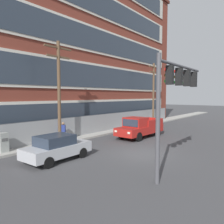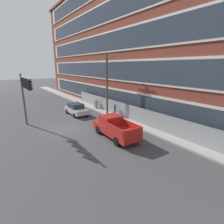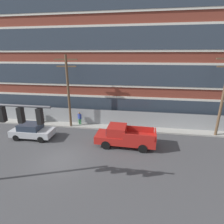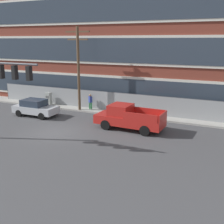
{
  "view_description": "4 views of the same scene",
  "coord_description": "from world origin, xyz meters",
  "px_view_note": "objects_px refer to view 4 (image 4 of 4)",
  "views": [
    {
      "loc": [
        -12.62,
        -7.43,
        3.92
      ],
      "look_at": [
        0.6,
        3.04,
        2.66
      ],
      "focal_mm": 35.0,
      "sensor_mm": 36.0,
      "label": 1
    },
    {
      "loc": [
        17.5,
        -5.88,
        6.58
      ],
      "look_at": [
        4.04,
        3.39,
        2.23
      ],
      "focal_mm": 28.0,
      "sensor_mm": 36.0,
      "label": 2
    },
    {
      "loc": [
        5.99,
        -11.45,
        8.13
      ],
      "look_at": [
        3.82,
        2.49,
        3.48
      ],
      "focal_mm": 28.0,
      "sensor_mm": 36.0,
      "label": 3
    },
    {
      "loc": [
        12.6,
        -16.76,
        6.91
      ],
      "look_at": [
        3.86,
        2.22,
        1.52
      ],
      "focal_mm": 45.0,
      "sensor_mm": 36.0,
      "label": 4
    }
  ],
  "objects_px": {
    "pickup_truck_red": "(128,118)",
    "electrical_cabinet": "(49,99)",
    "sedan_silver": "(35,108)",
    "pedestrian_near_cabinet": "(90,101)",
    "utility_pole_near_corner": "(78,65)"
  },
  "relations": [
    {
      "from": "electrical_cabinet",
      "to": "pedestrian_near_cabinet",
      "type": "relative_size",
      "value": 0.87
    },
    {
      "from": "pickup_truck_red",
      "to": "electrical_cabinet",
      "type": "height_order",
      "value": "pickup_truck_red"
    },
    {
      "from": "utility_pole_near_corner",
      "to": "electrical_cabinet",
      "type": "height_order",
      "value": "utility_pole_near_corner"
    },
    {
      "from": "pickup_truck_red",
      "to": "pedestrian_near_cabinet",
      "type": "height_order",
      "value": "pickup_truck_red"
    },
    {
      "from": "pickup_truck_red",
      "to": "electrical_cabinet",
      "type": "bearing_deg",
      "value": 159.54
    },
    {
      "from": "pickup_truck_red",
      "to": "utility_pole_near_corner",
      "type": "relative_size",
      "value": 0.68
    },
    {
      "from": "electrical_cabinet",
      "to": "pedestrian_near_cabinet",
      "type": "xyz_separation_m",
      "value": [
        5.07,
        0.08,
        0.24
      ]
    },
    {
      "from": "pickup_truck_red",
      "to": "sedan_silver",
      "type": "relative_size",
      "value": 1.33
    },
    {
      "from": "pedestrian_near_cabinet",
      "to": "pickup_truck_red",
      "type": "bearing_deg",
      "value": -35.82
    },
    {
      "from": "pickup_truck_red",
      "to": "electrical_cabinet",
      "type": "xyz_separation_m",
      "value": [
        -10.73,
        4.0,
        -0.2
      ]
    },
    {
      "from": "pickup_truck_red",
      "to": "electrical_cabinet",
      "type": "distance_m",
      "value": 11.46
    },
    {
      "from": "utility_pole_near_corner",
      "to": "electrical_cabinet",
      "type": "distance_m",
      "value": 5.69
    },
    {
      "from": "sedan_silver",
      "to": "electrical_cabinet",
      "type": "bearing_deg",
      "value": 109.91
    },
    {
      "from": "sedan_silver",
      "to": "pedestrian_near_cabinet",
      "type": "relative_size",
      "value": 2.48
    },
    {
      "from": "utility_pole_near_corner",
      "to": "sedan_silver",
      "type": "bearing_deg",
      "value": -130.66
    }
  ]
}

